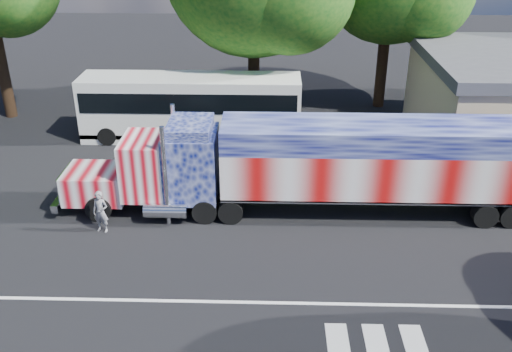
{
  "coord_description": "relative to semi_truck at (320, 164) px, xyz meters",
  "views": [
    {
      "loc": [
        0.62,
        -18.65,
        12.61
      ],
      "look_at": [
        0.0,
        3.0,
        1.9
      ],
      "focal_mm": 40.0,
      "sensor_mm": 36.0,
      "label": 1
    }
  ],
  "objects": [
    {
      "name": "semi_truck",
      "position": [
        0.0,
        0.0,
        0.0
      ],
      "size": [
        20.85,
        3.29,
        4.45
      ],
      "color": "black",
      "rests_on": "ground"
    },
    {
      "name": "woman",
      "position": [
        -9.08,
        -1.96,
        -1.38
      ],
      "size": [
        0.74,
        0.57,
        1.82
      ],
      "primitive_type": "imported",
      "rotation": [
        0.0,
        0.0,
        -0.21
      ],
      "color": "slate",
      "rests_on": "ground"
    },
    {
      "name": "lane_markings",
      "position": [
        -1.01,
        -7.23,
        -2.28
      ],
      "size": [
        30.0,
        2.67,
        0.01
      ],
      "color": "silver",
      "rests_on": "ground"
    },
    {
      "name": "coach_bus",
      "position": [
        -6.65,
        8.38,
        -0.43
      ],
      "size": [
        12.31,
        2.87,
        3.58
      ],
      "color": "white",
      "rests_on": "ground"
    },
    {
      "name": "ground",
      "position": [
        -2.72,
        -3.46,
        -2.29
      ],
      "size": [
        100.0,
        100.0,
        0.0
      ],
      "primitive_type": "plane",
      "color": "black"
    }
  ]
}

